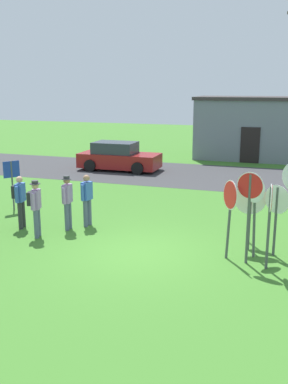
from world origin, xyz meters
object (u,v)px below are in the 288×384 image
at_px(stop_sign_tallest, 230,206).
at_px(stop_sign_far_back, 255,206).
at_px(stop_sign_rear_right, 249,203).
at_px(stop_sign_nearest, 250,197).
at_px(person_near_signs, 67,199).
at_px(info_panel_leftmost, 12,176).
at_px(person_in_blue, 20,198).
at_px(stop_sign_low_front, 250,205).
at_px(person_holding_notes, 35,204).
at_px(stop_sign_rear_left, 277,208).
at_px(stop_sign_center_cluster, 270,212).
at_px(person_in_teal, 87,197).
at_px(parked_car_on_street, 118,157).

height_order(stop_sign_tallest, stop_sign_far_back, same).
distance_m(stop_sign_tallest, stop_sign_rear_right, 0.56).
xyz_separation_m(stop_sign_nearest, stop_sign_tallest, (-0.39, -1.42, 0.08)).
bearing_deg(person_near_signs, info_panel_leftmost, 154.56).
relative_size(stop_sign_rear_right, person_in_blue, 1.41).
bearing_deg(stop_sign_low_front, person_in_blue, -177.22).
bearing_deg(stop_sign_nearest, stop_sign_tallest, -105.33).
xyz_separation_m(person_in_blue, person_holding_notes, (0.94, -0.60, 0.03)).
relative_size(stop_sign_far_back, person_near_signs, 1.21).
relative_size(stop_sign_low_front, person_in_blue, 1.12).
xyz_separation_m(stop_sign_rear_left, stop_sign_far_back, (-0.54, -0.25, 0.09)).
relative_size(stop_sign_rear_left, stop_sign_center_cluster, 0.90).
distance_m(stop_sign_nearest, stop_sign_tallest, 1.47).
xyz_separation_m(person_in_blue, info_panel_leftmost, (-1.50, 1.77, 0.27)).
distance_m(person_in_teal, person_near_signs, 0.68).
bearing_deg(stop_sign_nearest, stop_sign_far_back, -78.40).
xyz_separation_m(stop_sign_tallest, stop_sign_low_front, (0.45, 0.83, -0.16)).
distance_m(stop_sign_nearest, stop_sign_center_cluster, 1.93).
bearing_deg(person_near_signs, stop_sign_tallest, -9.09).
relative_size(stop_sign_center_cluster, person_in_teal, 1.28).
bearing_deg(person_in_blue, person_in_teal, 24.52).
relative_size(parked_car_on_street, person_in_blue, 2.55).
bearing_deg(stop_sign_far_back, person_holding_notes, -175.77).
distance_m(stop_sign_nearest, info_panel_leftmost, 8.57).
height_order(parked_car_on_street, stop_sign_far_back, stop_sign_far_back).
bearing_deg(person_in_blue, stop_sign_tallest, -4.15).
bearing_deg(person_in_blue, stop_sign_center_cluster, -6.60).
xyz_separation_m(stop_sign_center_cluster, person_in_teal, (-5.74, 1.76, -0.51)).
distance_m(parked_car_on_street, person_near_signs, 10.29).
bearing_deg(stop_sign_nearest, stop_sign_low_front, -84.31).
bearing_deg(stop_sign_rear_left, info_panel_leftmost, 169.90).
relative_size(stop_sign_nearest, person_near_signs, 1.15).
height_order(stop_sign_tallest, stop_sign_rear_left, stop_sign_tallest).
xyz_separation_m(stop_sign_far_back, person_near_signs, (-5.75, 0.48, -0.42)).
distance_m(stop_sign_center_cluster, person_in_blue, 7.73).
bearing_deg(stop_sign_nearest, info_panel_leftmost, 174.43).
height_order(stop_sign_tallest, person_in_blue, stop_sign_tallest).
bearing_deg(stop_sign_nearest, person_holding_notes, -165.82).
height_order(stop_sign_rear_right, person_holding_notes, stop_sign_rear_right).
relative_size(person_in_blue, person_holding_notes, 0.97).
bearing_deg(stop_sign_tallest, stop_sign_center_cluster, -21.61).
bearing_deg(stop_sign_center_cluster, person_in_blue, 173.40).
bearing_deg(stop_sign_tallest, info_panel_leftmost, 164.55).
distance_m(stop_sign_rear_right, person_in_teal, 5.49).
bearing_deg(stop_sign_rear_left, parked_car_on_street, 129.88).
bearing_deg(stop_sign_rear_right, person_in_blue, 174.60).
bearing_deg(person_in_teal, stop_sign_rear_left, -7.39).
relative_size(stop_sign_tallest, person_in_teal, 1.25).
distance_m(stop_sign_low_front, person_near_signs, 5.59).
bearing_deg(person_in_blue, stop_sign_rear_right, -5.40).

